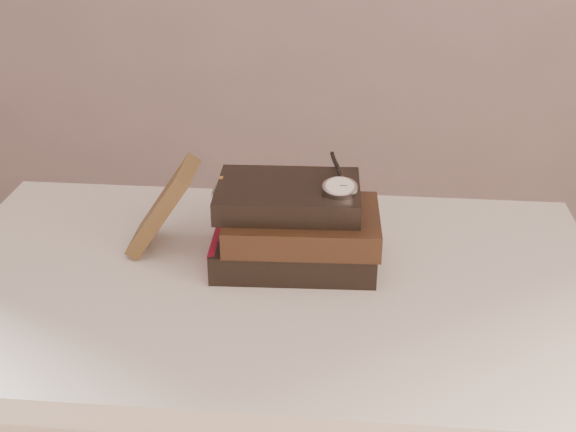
{
  "coord_description": "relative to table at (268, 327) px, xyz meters",
  "views": [
    {
      "loc": [
        0.12,
        -0.61,
        1.34
      ],
      "look_at": [
        0.03,
        0.4,
        0.82
      ],
      "focal_mm": 47.41,
      "sensor_mm": 36.0,
      "label": 1
    }
  ],
  "objects": [
    {
      "name": "eyeglasses",
      "position": [
        -0.05,
        0.13,
        0.16
      ],
      "size": [
        0.11,
        0.12,
        0.05
      ],
      "color": "silver",
      "rests_on": "book_stack"
    },
    {
      "name": "journal",
      "position": [
        -0.17,
        0.07,
        0.16
      ],
      "size": [
        0.11,
        0.1,
        0.14
      ],
      "primitive_type": "cube",
      "rotation": [
        0.0,
        0.6,
        0.02
      ],
      "color": "#3F2C18",
      "rests_on": "table"
    },
    {
      "name": "table",
      "position": [
        0.0,
        0.0,
        0.0
      ],
      "size": [
        1.0,
        0.6,
        0.75
      ],
      "color": "silver",
      "rests_on": "ground"
    },
    {
      "name": "pocket_watch",
      "position": [
        0.1,
        0.05,
        0.22
      ],
      "size": [
        0.05,
        0.15,
        0.02
      ],
      "color": "silver",
      "rests_on": "book_stack"
    },
    {
      "name": "book_stack",
      "position": [
        0.04,
        0.05,
        0.15
      ],
      "size": [
        0.26,
        0.18,
        0.12
      ],
      "color": "black",
      "rests_on": "table"
    }
  ]
}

